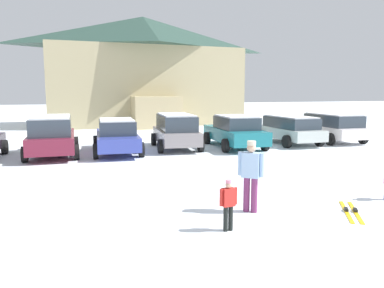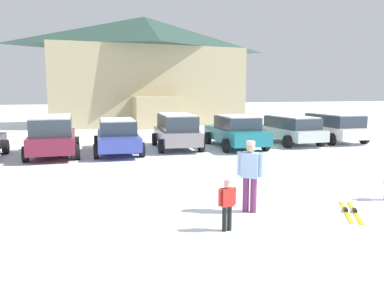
{
  "view_description": "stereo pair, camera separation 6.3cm",
  "coord_description": "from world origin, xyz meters",
  "px_view_note": "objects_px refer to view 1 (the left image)",
  "views": [
    {
      "loc": [
        -4.51,
        -4.82,
        2.79
      ],
      "look_at": [
        -0.82,
        6.41,
        1.12
      ],
      "focal_mm": 35.0,
      "sensor_mm": 36.0,
      "label": 1
    },
    {
      "loc": [
        -4.45,
        -4.84,
        2.79
      ],
      "look_at": [
        -0.82,
        6.41,
        1.12
      ],
      "focal_mm": 35.0,
      "sensor_mm": 36.0,
      "label": 2
    }
  ],
  "objects_px": {
    "parked_silver_wagon": "(290,129)",
    "parked_maroon_van": "(52,134)",
    "parked_teal_hatchback": "(235,131)",
    "parked_grey_wagon": "(176,130)",
    "pair_of_skis": "(351,211)",
    "parked_blue_hatchback": "(117,135)",
    "ski_lodge": "(144,70)",
    "skier_child_in_red_jacket": "(228,202)",
    "skier_adult_in_blue_parka": "(251,172)",
    "parked_white_suv": "(332,126)"
  },
  "relations": [
    {
      "from": "parked_blue_hatchback",
      "to": "parked_grey_wagon",
      "type": "distance_m",
      "value": 2.93
    },
    {
      "from": "ski_lodge",
      "to": "parked_white_suv",
      "type": "bearing_deg",
      "value": -62.57
    },
    {
      "from": "parked_teal_hatchback",
      "to": "ski_lodge",
      "type": "bearing_deg",
      "value": 96.0
    },
    {
      "from": "ski_lodge",
      "to": "parked_teal_hatchback",
      "type": "xyz_separation_m",
      "value": [
        1.59,
        -15.16,
        -3.74
      ]
    },
    {
      "from": "parked_white_suv",
      "to": "skier_adult_in_blue_parka",
      "type": "bearing_deg",
      "value": -135.82
    },
    {
      "from": "skier_child_in_red_jacket",
      "to": "pair_of_skis",
      "type": "distance_m",
      "value": 3.24
    },
    {
      "from": "parked_silver_wagon",
      "to": "pair_of_skis",
      "type": "xyz_separation_m",
      "value": [
        -5.0,
        -10.39,
        -0.8
      ]
    },
    {
      "from": "parked_blue_hatchback",
      "to": "parked_silver_wagon",
      "type": "bearing_deg",
      "value": 0.62
    },
    {
      "from": "ski_lodge",
      "to": "parked_blue_hatchback",
      "type": "xyz_separation_m",
      "value": [
        -4.2,
        -14.98,
        -3.76
      ]
    },
    {
      "from": "parked_blue_hatchback",
      "to": "parked_grey_wagon",
      "type": "relative_size",
      "value": 1.15
    },
    {
      "from": "parked_grey_wagon",
      "to": "skier_adult_in_blue_parka",
      "type": "xyz_separation_m",
      "value": [
        -1.0,
        -9.9,
        0.04
      ]
    },
    {
      "from": "parked_blue_hatchback",
      "to": "parked_teal_hatchback",
      "type": "distance_m",
      "value": 5.79
    },
    {
      "from": "parked_grey_wagon",
      "to": "pair_of_skis",
      "type": "xyz_separation_m",
      "value": [
        1.21,
        -10.67,
        -0.89
      ]
    },
    {
      "from": "parked_grey_wagon",
      "to": "parked_teal_hatchback",
      "type": "bearing_deg",
      "value": -10.95
    },
    {
      "from": "skier_adult_in_blue_parka",
      "to": "parked_teal_hatchback",
      "type": "bearing_deg",
      "value": 67.39
    },
    {
      "from": "parked_blue_hatchback",
      "to": "skier_adult_in_blue_parka",
      "type": "relative_size",
      "value": 2.92
    },
    {
      "from": "parked_white_suv",
      "to": "parked_silver_wagon",
      "type": "bearing_deg",
      "value": -178.36
    },
    {
      "from": "parked_maroon_van",
      "to": "pair_of_skis",
      "type": "relative_size",
      "value": 2.91
    },
    {
      "from": "parked_blue_hatchback",
      "to": "parked_silver_wagon",
      "type": "xyz_separation_m",
      "value": [
        9.12,
        0.1,
        0.03
      ]
    },
    {
      "from": "parked_teal_hatchback",
      "to": "parked_grey_wagon",
      "type": "bearing_deg",
      "value": 169.05
    },
    {
      "from": "pair_of_skis",
      "to": "ski_lodge",
      "type": "bearing_deg",
      "value": 89.81
    },
    {
      "from": "ski_lodge",
      "to": "parked_maroon_van",
      "type": "bearing_deg",
      "value": -115.03
    },
    {
      "from": "parked_teal_hatchback",
      "to": "parked_silver_wagon",
      "type": "relative_size",
      "value": 1.13
    },
    {
      "from": "parked_grey_wagon",
      "to": "pair_of_skis",
      "type": "bearing_deg",
      "value": -83.52
    },
    {
      "from": "parked_maroon_van",
      "to": "parked_teal_hatchback",
      "type": "xyz_separation_m",
      "value": [
        8.55,
        -0.27,
        -0.11
      ]
    },
    {
      "from": "parked_silver_wagon",
      "to": "parked_maroon_van",
      "type": "bearing_deg",
      "value": -179.95
    },
    {
      "from": "parked_grey_wagon",
      "to": "parked_silver_wagon",
      "type": "xyz_separation_m",
      "value": [
        6.22,
        -0.28,
        -0.09
      ]
    },
    {
      "from": "parked_maroon_van",
      "to": "parked_blue_hatchback",
      "type": "bearing_deg",
      "value": -1.82
    },
    {
      "from": "parked_silver_wagon",
      "to": "parked_grey_wagon",
      "type": "bearing_deg",
      "value": 177.42
    },
    {
      "from": "parked_grey_wagon",
      "to": "parked_white_suv",
      "type": "xyz_separation_m",
      "value": [
        8.98,
        -0.2,
        -0.05
      ]
    },
    {
      "from": "parked_maroon_van",
      "to": "pair_of_skis",
      "type": "bearing_deg",
      "value": -56.49
    },
    {
      "from": "ski_lodge",
      "to": "skier_child_in_red_jacket",
      "type": "height_order",
      "value": "ski_lodge"
    },
    {
      "from": "skier_child_in_red_jacket",
      "to": "pair_of_skis",
      "type": "relative_size",
      "value": 0.68
    },
    {
      "from": "ski_lodge",
      "to": "parked_teal_hatchback",
      "type": "distance_m",
      "value": 15.69
    },
    {
      "from": "parked_grey_wagon",
      "to": "parked_teal_hatchback",
      "type": "distance_m",
      "value": 2.94
    },
    {
      "from": "parked_silver_wagon",
      "to": "skier_adult_in_blue_parka",
      "type": "xyz_separation_m",
      "value": [
        -7.22,
        -9.62,
        0.12
      ]
    },
    {
      "from": "pair_of_skis",
      "to": "parked_maroon_van",
      "type": "bearing_deg",
      "value": 123.51
    },
    {
      "from": "parked_maroon_van",
      "to": "skier_adult_in_blue_parka",
      "type": "distance_m",
      "value": 10.68
    },
    {
      "from": "parked_teal_hatchback",
      "to": "skier_adult_in_blue_parka",
      "type": "height_order",
      "value": "skier_adult_in_blue_parka"
    },
    {
      "from": "parked_silver_wagon",
      "to": "skier_child_in_red_jacket",
      "type": "height_order",
      "value": "parked_silver_wagon"
    },
    {
      "from": "ski_lodge",
      "to": "skier_adult_in_blue_parka",
      "type": "bearing_deg",
      "value": -95.35
    },
    {
      "from": "parked_maroon_van",
      "to": "parked_teal_hatchback",
      "type": "relative_size",
      "value": 0.94
    },
    {
      "from": "parked_blue_hatchback",
      "to": "parked_grey_wagon",
      "type": "bearing_deg",
      "value": 7.45
    },
    {
      "from": "parked_silver_wagon",
      "to": "skier_adult_in_blue_parka",
      "type": "bearing_deg",
      "value": -126.88
    },
    {
      "from": "parked_maroon_van",
      "to": "parked_grey_wagon",
      "type": "relative_size",
      "value": 1.06
    },
    {
      "from": "parked_blue_hatchback",
      "to": "skier_adult_in_blue_parka",
      "type": "xyz_separation_m",
      "value": [
        1.9,
        -9.52,
        0.15
      ]
    },
    {
      "from": "parked_grey_wagon",
      "to": "parked_silver_wagon",
      "type": "relative_size",
      "value": 1.0
    },
    {
      "from": "skier_adult_in_blue_parka",
      "to": "skier_child_in_red_jacket",
      "type": "relative_size",
      "value": 1.59
    },
    {
      "from": "parked_teal_hatchback",
      "to": "skier_adult_in_blue_parka",
      "type": "bearing_deg",
      "value": -112.61
    },
    {
      "from": "ski_lodge",
      "to": "parked_silver_wagon",
      "type": "xyz_separation_m",
      "value": [
        4.92,
        -14.88,
        -3.73
      ]
    }
  ]
}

